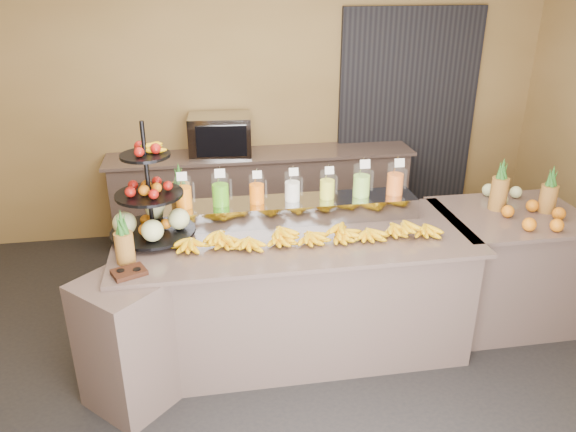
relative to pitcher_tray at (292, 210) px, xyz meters
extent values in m
plane|color=black|center=(-0.03, -0.58, -1.01)|extent=(6.00, 6.00, 0.00)
cube|color=olive|center=(-0.03, 1.93, 0.39)|extent=(6.00, 0.02, 2.80)
cube|color=black|center=(1.57, 1.88, 0.19)|extent=(1.50, 0.06, 2.20)
cube|color=gray|center=(-0.03, -0.28, -0.56)|extent=(2.40, 0.90, 0.90)
cube|color=gray|center=(-0.03, -0.28, -0.09)|extent=(2.50, 1.00, 0.03)
cube|color=gray|center=(-1.18, -0.68, -0.56)|extent=(0.71, 0.71, 0.90)
cube|color=gray|center=(1.67, -0.18, -0.56)|extent=(1.00, 0.80, 0.90)
cube|color=gray|center=(1.67, -0.18, -0.09)|extent=(1.08, 0.88, 0.03)
cube|color=gray|center=(-0.03, 1.67, -0.56)|extent=(3.00, 0.50, 0.90)
cube|color=gray|center=(-0.03, 1.67, -0.09)|extent=(3.10, 0.55, 0.03)
cube|color=gray|center=(0.00, 0.00, 0.00)|extent=(1.85, 0.30, 0.15)
cylinder|color=silver|center=(-0.78, 0.00, 0.19)|extent=(0.12, 0.12, 0.22)
cylinder|color=orange|center=(-0.78, 0.00, 0.15)|extent=(0.11, 0.11, 0.15)
cylinder|color=gray|center=(-0.80, 0.01, 0.24)|extent=(0.01, 0.01, 0.26)
cube|color=white|center=(-0.78, -0.06, 0.33)|extent=(0.07, 0.02, 0.06)
cylinder|color=silver|center=(-0.52, 0.00, 0.19)|extent=(0.12, 0.12, 0.23)
cylinder|color=#409E0F|center=(-0.52, 0.00, 0.15)|extent=(0.12, 0.12, 0.16)
cylinder|color=gray|center=(-0.54, 0.01, 0.24)|extent=(0.01, 0.01, 0.27)
cube|color=white|center=(-0.52, -0.06, 0.33)|extent=(0.07, 0.02, 0.06)
cylinder|color=silver|center=(-0.26, 0.00, 0.18)|extent=(0.11, 0.11, 0.21)
cylinder|color=#FF6B00|center=(-0.26, 0.00, 0.14)|extent=(0.10, 0.10, 0.14)
cylinder|color=gray|center=(-0.27, 0.01, 0.22)|extent=(0.01, 0.01, 0.24)
cube|color=white|center=(-0.26, -0.05, 0.31)|extent=(0.07, 0.02, 0.06)
cylinder|color=silver|center=(0.00, 0.00, 0.18)|extent=(0.11, 0.11, 0.21)
cylinder|color=silver|center=(0.00, 0.00, 0.15)|extent=(0.11, 0.11, 0.14)
cylinder|color=gray|center=(-0.01, 0.01, 0.23)|extent=(0.01, 0.01, 0.25)
cube|color=white|center=(0.00, -0.05, 0.31)|extent=(0.07, 0.02, 0.06)
cylinder|color=silver|center=(0.26, 0.00, 0.18)|extent=(0.11, 0.11, 0.21)
cylinder|color=#D0D533|center=(0.26, 0.00, 0.15)|extent=(0.11, 0.11, 0.14)
cylinder|color=gray|center=(0.25, 0.01, 0.23)|extent=(0.01, 0.01, 0.24)
cube|color=white|center=(0.26, -0.05, 0.31)|extent=(0.07, 0.02, 0.06)
cylinder|color=silver|center=(0.52, 0.00, 0.19)|extent=(0.13, 0.13, 0.24)
cylinder|color=#8DCE4D|center=(0.52, 0.00, 0.16)|extent=(0.12, 0.12, 0.16)
cylinder|color=gray|center=(0.50, 0.01, 0.25)|extent=(0.01, 0.01, 0.28)
cube|color=white|center=(0.52, -0.06, 0.35)|extent=(0.08, 0.02, 0.06)
cylinder|color=silver|center=(0.78, 0.00, 0.19)|extent=(0.13, 0.13, 0.23)
cylinder|color=orange|center=(0.78, 0.00, 0.15)|extent=(0.12, 0.12, 0.16)
cylinder|color=gray|center=(0.76, 0.01, 0.24)|extent=(0.01, 0.01, 0.28)
cube|color=white|center=(0.78, -0.06, 0.34)|extent=(0.07, 0.02, 0.06)
ellipsoid|color=#E6B60B|center=(-0.74, -0.36, -0.03)|extent=(0.22, 0.16, 0.09)
ellipsoid|color=#E6B60B|center=(-0.54, -0.36, -0.03)|extent=(0.22, 0.16, 0.09)
ellipsoid|color=#E6B60B|center=(-0.34, -0.36, -0.03)|extent=(0.22, 0.16, 0.09)
ellipsoid|color=#E6B60B|center=(-0.14, -0.36, -0.03)|extent=(0.22, 0.16, 0.09)
ellipsoid|color=#E6B60B|center=(0.06, -0.36, -0.03)|extent=(0.22, 0.16, 0.09)
ellipsoid|color=#E6B60B|center=(0.26, -0.36, -0.03)|extent=(0.22, 0.16, 0.09)
ellipsoid|color=#E6B60B|center=(0.46, -0.36, -0.03)|extent=(0.22, 0.16, 0.09)
ellipsoid|color=#E6B60B|center=(0.66, -0.36, -0.03)|extent=(0.22, 0.16, 0.09)
ellipsoid|color=#E6B60B|center=(0.86, -0.36, -0.03)|extent=(0.22, 0.16, 0.09)
ellipsoid|color=#E6B60B|center=(-0.58, -0.36, 0.03)|extent=(0.18, 0.15, 0.08)
ellipsoid|color=#E6B60B|center=(-0.15, -0.36, 0.03)|extent=(0.18, 0.15, 0.08)
ellipsoid|color=#E6B60B|center=(0.27, -0.36, 0.03)|extent=(0.18, 0.15, 0.08)
ellipsoid|color=#E6B60B|center=(0.70, -0.36, 0.03)|extent=(0.18, 0.15, 0.08)
cylinder|color=black|center=(-1.00, -0.14, 0.33)|extent=(0.03, 0.03, 0.82)
cylinder|color=black|center=(-1.00, -0.14, -0.03)|extent=(0.61, 0.61, 0.02)
cylinder|color=black|center=(-1.00, -0.14, 0.24)|extent=(0.47, 0.47, 0.02)
cylinder|color=black|center=(-1.00, -0.14, 0.52)|extent=(0.34, 0.34, 0.02)
sphere|color=beige|center=(-0.82, -0.14, 0.06)|extent=(0.15, 0.15, 0.15)
sphere|color=maroon|center=(-0.87, -0.14, 0.29)|extent=(0.07, 0.07, 0.07)
sphere|color=orange|center=(-1.09, -0.14, 0.02)|extent=(0.08, 0.08, 0.08)
cube|color=black|center=(-1.12, -0.65, -0.06)|extent=(0.24, 0.21, 0.03)
cylinder|color=brown|center=(-1.15, -0.48, 0.03)|extent=(0.12, 0.12, 0.20)
cone|color=#1D4617|center=(-1.15, -0.48, 0.21)|extent=(0.06, 0.06, 0.16)
cylinder|color=brown|center=(-0.81, 0.17, 0.06)|extent=(0.14, 0.14, 0.27)
cone|color=#1D4617|center=(-0.81, 0.17, 0.27)|extent=(0.07, 0.07, 0.16)
cylinder|color=brown|center=(1.59, -0.07, 0.05)|extent=(0.14, 0.14, 0.25)
cylinder|color=brown|center=(1.94, -0.18, 0.03)|extent=(0.13, 0.13, 0.21)
ellipsoid|color=orange|center=(1.75, -0.34, -0.03)|extent=(0.38, 0.25, 0.10)
cube|color=gray|center=(-0.43, 1.67, 0.13)|extent=(0.63, 0.47, 0.40)
camera|label=1|loc=(-0.66, -3.75, 1.63)|focal=35.00mm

